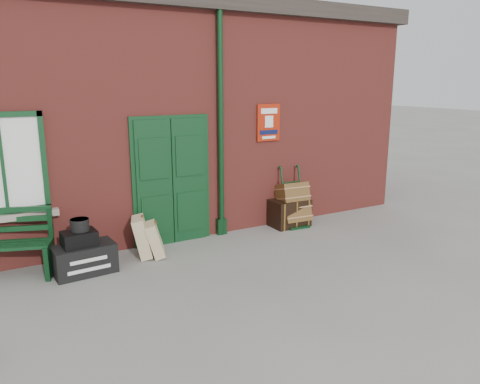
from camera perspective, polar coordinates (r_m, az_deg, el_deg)
ground at (r=7.42m, az=-1.65°, el=-9.00°), size 80.00×80.00×0.00m
station_building at (r=10.10m, az=-11.20°, el=9.39°), size 10.30×4.30×4.36m
houdini_trunk at (r=7.45m, az=-18.44°, el=-7.77°), size 0.92×0.55×0.44m
strongbox at (r=7.34m, az=-19.01°, el=-5.38°), size 0.51×0.39×0.22m
hatbox at (r=7.31m, az=-18.94°, el=-3.80°), size 0.28×0.28×0.18m
suitcase_back at (r=7.84m, az=-11.84°, el=-5.37°), size 0.45×0.55×0.68m
suitcase_front at (r=7.82m, az=-10.33°, el=-5.71°), size 0.44×0.50×0.59m
porter_trolley at (r=9.35m, az=6.48°, el=-1.40°), size 0.61×0.65×1.16m
dark_trunk at (r=9.36m, az=6.05°, el=-2.52°), size 0.75×0.49×0.54m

